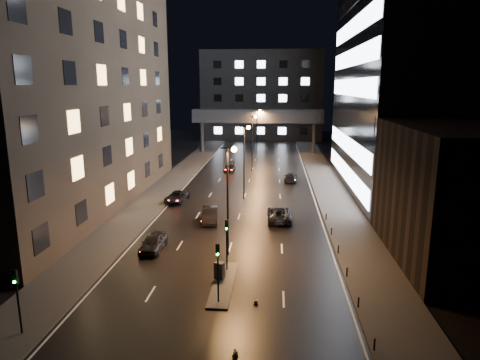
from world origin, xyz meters
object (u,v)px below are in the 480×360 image
at_px(car_away_c, 177,197).
at_px(car_toward_a, 279,214).
at_px(car_away_b, 210,215).
at_px(car_away_d, 230,168).
at_px(utility_cabinet, 220,270).
at_px(car_away_a, 153,242).
at_px(car_toward_b, 291,177).

xyz_separation_m(car_away_c, car_toward_a, (13.75, -7.14, 0.11)).
bearing_deg(car_away_b, car_toward_a, 0.33).
distance_m(car_away_d, car_toward_a, 29.92).
distance_m(car_toward_a, utility_cabinet, 16.69).
relative_size(car_away_a, utility_cabinet, 3.50).
height_order(car_away_a, car_away_d, car_away_a).
bearing_deg(car_away_c, car_toward_a, -20.95).
relative_size(car_away_a, car_away_b, 0.95).
xyz_separation_m(car_toward_a, utility_cabinet, (-4.89, -15.95, 0.02)).
xyz_separation_m(car_toward_a, car_toward_b, (2.00, 21.04, -0.11)).
bearing_deg(car_toward_a, utility_cabinet, 71.04).
relative_size(car_away_a, car_toward_a, 0.81).
bearing_deg(car_away_a, car_toward_b, 67.24).
distance_m(car_away_a, car_away_d, 38.92).
relative_size(car_away_a, car_away_d, 1.02).
xyz_separation_m(car_toward_b, utility_cabinet, (-6.89, -37.00, 0.13)).
relative_size(car_away_b, utility_cabinet, 3.70).
bearing_deg(utility_cabinet, car_away_a, 162.24).
relative_size(car_away_c, car_toward_b, 1.04).
xyz_separation_m(car_away_d, car_toward_a, (8.84, -28.58, 0.14)).
bearing_deg(car_away_b, car_away_d, 84.59).
bearing_deg(utility_cabinet, car_away_b, 122.84).
height_order(car_away_c, utility_cabinet, utility_cabinet).
distance_m(car_away_a, car_away_b, 10.02).
height_order(car_away_c, car_toward_a, car_toward_a).
bearing_deg(car_away_d, utility_cabinet, -85.71).
distance_m(car_away_d, utility_cabinet, 44.71).
xyz_separation_m(car_away_c, car_toward_b, (15.75, 13.90, 0.00)).
distance_m(car_away_a, utility_cabinet, 9.13).
distance_m(car_away_a, car_away_c, 17.44).
xyz_separation_m(car_away_b, car_toward_b, (9.95, 22.08, -0.13)).
bearing_deg(utility_cabinet, car_away_d, 116.31).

